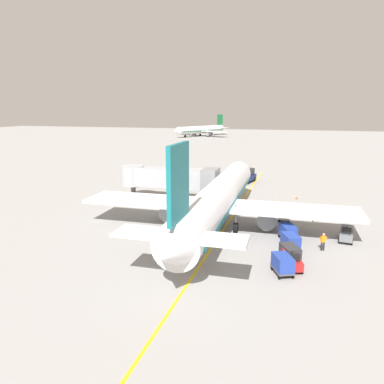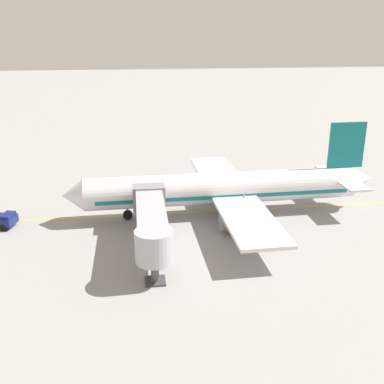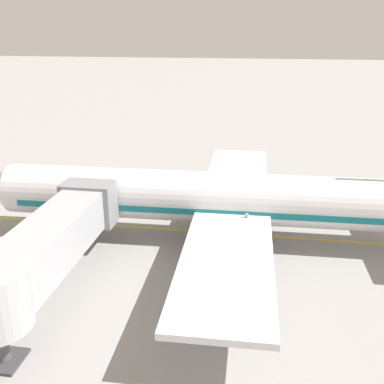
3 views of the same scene
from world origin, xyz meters
The scene contains 15 objects.
ground_plane centered at (0.00, 0.00, 0.00)m, with size 400.00×400.00×0.00m, color gray.
gate_lead_in_line centered at (0.00, 0.00, 0.00)m, with size 0.24×80.00×0.01m, color gold.
parked_airliner centered at (-0.92, 1.72, 3.19)m, with size 30.12×37.27×10.63m.
jet_bridge centered at (-10.07, 10.74, 3.46)m, with size 14.28×3.50×4.98m.
baggage_tug_lead centered at (12.48, 0.68, 0.71)m, with size 1.55×2.63×1.62m.
baggage_tug_trailing centered at (6.19, 6.42, 0.71)m, with size 1.31×2.52×1.62m.
baggage_tug_spare centered at (7.41, -7.64, 0.71)m, with size 1.96×2.75×1.62m.
baggage_cart_front centered at (6.85, -0.71, 0.95)m, with size 2.08×2.93×1.58m.
baggage_cart_second_in_train centered at (7.20, -3.54, 0.95)m, with size 2.08×2.93×1.58m.
baggage_cart_third_in_train centered at (7.24, -6.54, 0.95)m, with size 2.08×2.93×1.58m.
baggage_cart_tail_end centered at (6.76, -8.90, 0.95)m, with size 2.08×2.93×1.58m.
ground_crew_wing_walker centered at (10.11, -2.68, 0.95)m, with size 0.72×0.33×1.69m.
ground_crew_loader centered at (9.47, 6.60, 0.95)m, with size 0.27×0.73×1.69m.
safety_cone_nose_left centered at (4.21, 14.26, 0.29)m, with size 0.36×0.36×0.59m.
safety_cone_nose_right centered at (7.47, 17.52, 0.29)m, with size 0.36×0.36×0.59m.
Camera 3 is at (-30.96, -0.78, 14.93)m, focal length 41.64 mm.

